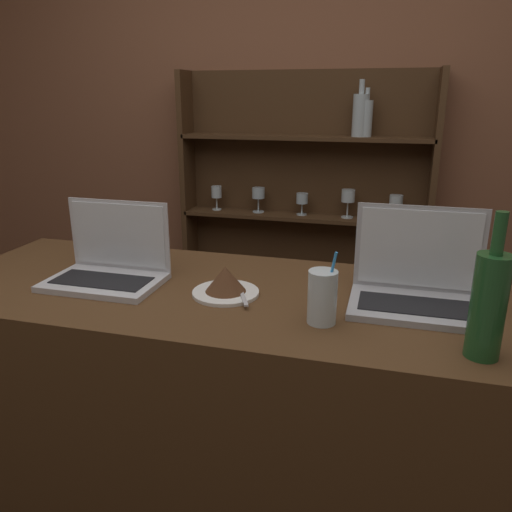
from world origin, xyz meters
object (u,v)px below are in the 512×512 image
laptop_far (417,284)px  water_glass (322,297)px  laptop_near (110,264)px  cake_plate (226,283)px  wine_bottle_green (488,304)px

laptop_far → water_glass: (-0.23, -0.18, 0.01)m
water_glass → laptop_near: bearing=169.4°
laptop_near → water_glass: size_ratio=1.80×
cake_plate → wine_bottle_green: size_ratio=0.59×
laptop_near → cake_plate: (0.37, -0.01, -0.02)m
laptop_near → cake_plate: bearing=-2.0°
laptop_near → water_glass: 0.67m
laptop_near → wine_bottle_green: (1.01, -0.20, 0.07)m
cake_plate → wine_bottle_green: wine_bottle_green is taller
laptop_far → wine_bottle_green: 0.29m
laptop_far → water_glass: bearing=-142.2°
laptop_near → water_glass: (0.66, -0.12, 0.01)m
cake_plate → wine_bottle_green: bearing=-16.3°
laptop_near → cake_plate: size_ratio=1.76×
water_glass → wine_bottle_green: wine_bottle_green is taller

